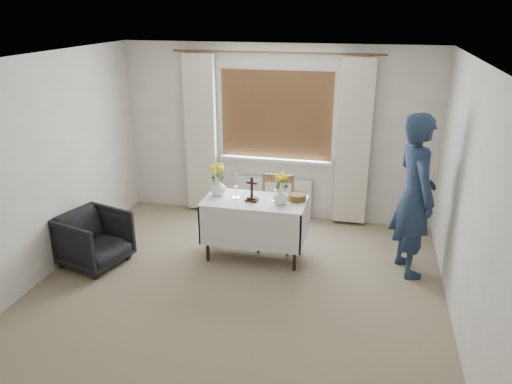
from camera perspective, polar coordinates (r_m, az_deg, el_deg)
ground at (r=5.42m, az=-3.00°, el=-12.72°), size 5.00×5.00×0.00m
altar_table at (r=6.18m, az=-0.14°, el=-4.22°), size 1.24×0.64×0.76m
wooden_chair at (r=6.37m, az=2.24°, el=-2.50°), size 0.46×0.46×0.95m
armchair at (r=6.34m, az=-18.05°, el=-5.16°), size 0.89×0.88×0.66m
person at (r=5.92m, az=17.67°, el=-0.40°), size 0.66×0.81×1.91m
radiator at (r=7.39m, az=2.11°, el=-0.63°), size 1.10×0.10×0.60m
wooden_cross at (r=5.95m, az=-0.49°, el=0.36°), size 0.16×0.12×0.31m
candlestick_left at (r=6.04m, az=-2.32°, el=0.71°), size 0.10×0.10×0.32m
candlestick_right at (r=5.94m, az=2.31°, el=0.35°), size 0.11×0.11×0.32m
flower_vase_left at (r=6.18m, az=-4.33°, el=0.56°), size 0.24×0.24×0.21m
flower_vase_right at (r=5.89m, az=2.85°, el=-0.49°), size 0.20×0.20×0.20m
wicker_basket at (r=6.03m, az=4.73°, el=-0.57°), size 0.27×0.27×0.08m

